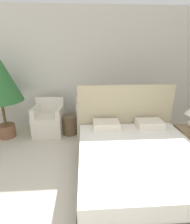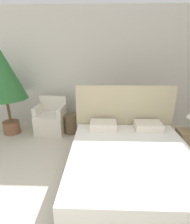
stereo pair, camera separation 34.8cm
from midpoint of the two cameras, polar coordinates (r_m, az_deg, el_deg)
The scene contains 6 objects.
wall_back at distance 4.53m, azimuth 4.37°, elevation 13.51°, with size 10.00×0.06×2.90m.
bed at distance 2.88m, azimuth 14.96°, elevation -15.63°, with size 1.88×2.06×1.31m.
armchair_near_window_left at distance 4.36m, azimuth -11.92°, elevation -2.80°, with size 0.71×0.63×0.86m.
armchair_near_window_right at distance 4.23m, azimuth 1.33°, elevation -3.03°, with size 0.70×0.62×0.86m.
potted_palm at distance 4.34m, azimuth -25.96°, elevation 10.74°, with size 0.96×0.96×2.04m.
side_table at distance 4.28m, azimuth -5.40°, elevation -3.92°, with size 0.35×0.35×0.45m.
Camera 2 is at (-0.01, -0.98, 1.93)m, focal length 28.00 mm.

